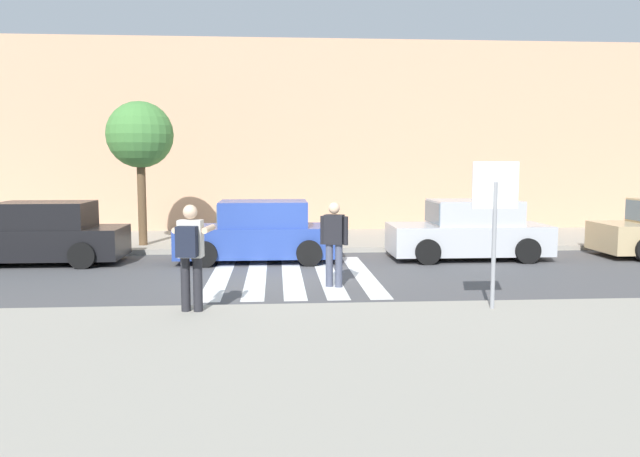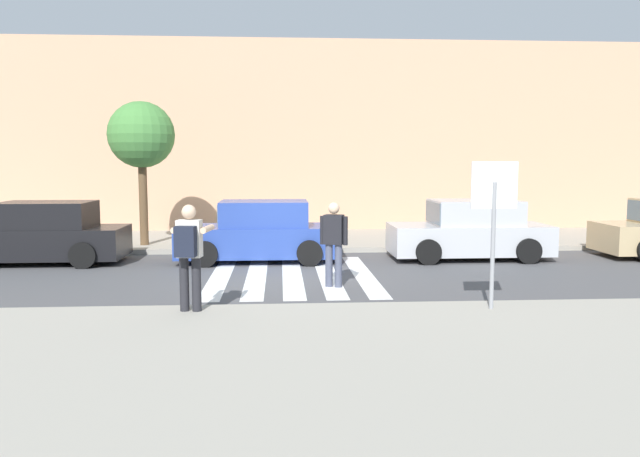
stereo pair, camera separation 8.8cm
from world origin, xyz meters
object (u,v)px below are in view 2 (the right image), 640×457
Objects in this scene: parked_car_silver at (470,231)px; pedestrian_crossing at (334,240)px; parked_car_black at (43,235)px; street_tree_west at (141,136)px; photographer_with_backpack at (189,248)px; parked_car_blue at (260,233)px; stop_sign at (494,202)px.

pedestrian_crossing is at bearing -138.48° from parked_car_silver.
parked_car_black is (-7.02, 3.44, -0.25)m from pedestrian_crossing.
pedestrian_crossing is 5.20m from parked_car_silver.
street_tree_west reaches higher than parked_car_black.
photographer_with_backpack is 8.77m from parked_car_silver.
street_tree_west is (-2.48, 8.27, 2.11)m from photographer_with_backpack.
pedestrian_crossing is at bearing -26.12° from parked_car_black.
photographer_with_backpack reaches higher than parked_car_silver.
pedestrian_crossing is at bearing -49.00° from street_tree_west.
parked_car_blue is at bearing 180.00° from parked_car_silver.
photographer_with_backpack is 3.57m from pedestrian_crossing.
parked_car_blue is at bearing -34.23° from street_tree_west.
street_tree_west reaches higher than stop_sign.
parked_car_black is at bearing 127.03° from photographer_with_backpack.
parked_car_silver is at bearing 42.75° from photographer_with_backpack.
photographer_with_backpack is at bearing -135.46° from pedestrian_crossing.
street_tree_west is at bearing 106.67° from photographer_with_backpack.
photographer_with_backpack is at bearing -73.33° from street_tree_west.
stop_sign is 3.65m from pedestrian_crossing.
parked_car_black is at bearing 180.00° from parked_car_silver.
pedestrian_crossing is at bearing 44.54° from photographer_with_backpack.
parked_car_black and parked_car_silver have the same top height.
pedestrian_crossing is 7.83m from parked_car_black.
photographer_with_backpack is 7.46m from parked_car_black.
parked_car_black is 1.00× the size of street_tree_west.
pedestrian_crossing is (-2.37, 2.62, -0.91)m from stop_sign.
parked_car_silver is at bearing -0.00° from parked_car_blue.
street_tree_west is (-5.02, 5.77, 2.30)m from pedestrian_crossing.
parked_car_black is at bearing -180.00° from parked_car_blue.
street_tree_west is at bearing 131.37° from stop_sign.
pedestrian_crossing is 3.80m from parked_car_blue.
photographer_with_backpack is 0.42× the size of street_tree_west.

